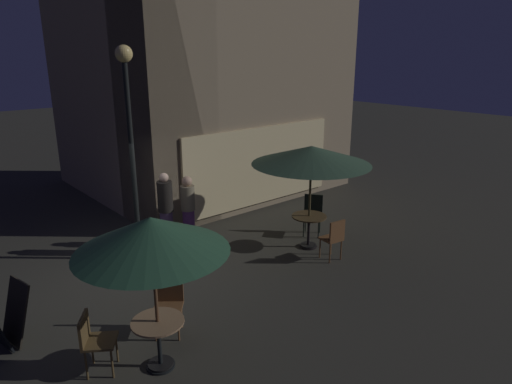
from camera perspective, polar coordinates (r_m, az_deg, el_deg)
ground_plane at (r=9.40m, az=-15.60°, el=-10.31°), size 60.00×60.00×0.00m
cafe_building at (r=13.26m, az=-8.84°, el=18.12°), size 7.13×6.78×9.01m
street_lamp_near_corner at (r=9.30m, az=-15.57°, el=9.12°), size 0.33×0.33×4.35m
menu_sandwich_board at (r=7.91m, az=-28.97°, el=-13.48°), size 0.76×0.67×0.95m
cafe_table_0 at (r=10.26m, az=6.61°, el=-3.95°), size 0.77×0.77×0.75m
cafe_table_1 at (r=6.69m, az=-12.06°, el=-16.91°), size 0.72×0.72×0.73m
patio_umbrella_0 at (r=9.81m, az=6.92°, el=4.55°), size 2.57×2.57×2.32m
patio_umbrella_1 at (r=6.01m, az=-12.93°, el=-5.29°), size 2.02×2.02×2.23m
cafe_chair_0 at (r=9.70m, az=9.70°, el=-5.46°), size 0.44×0.44×0.91m
cafe_chair_1 at (r=11.03m, az=7.10°, el=-2.36°), size 0.61×0.61×0.96m
cafe_chair_2 at (r=7.41m, az=-10.85°, el=-13.18°), size 0.62×0.62×0.88m
cafe_chair_3 at (r=6.84m, az=-19.66°, el=-16.72°), size 0.59×0.59×0.87m
patron_standing_0 at (r=10.27m, az=-8.44°, el=-2.36°), size 0.31×0.31×1.63m
patron_standing_1 at (r=9.90m, az=-11.15°, el=-2.69°), size 0.32×0.32×1.83m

